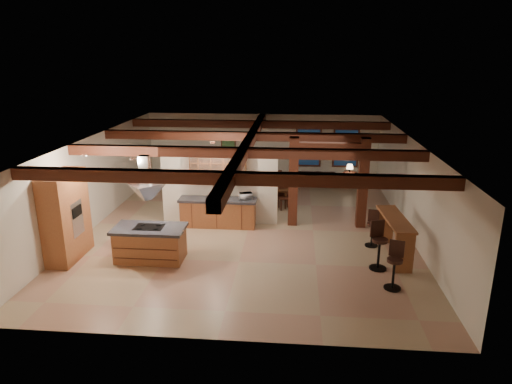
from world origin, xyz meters
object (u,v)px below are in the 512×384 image
at_px(sofa, 315,178).
at_px(kitchen_island, 150,243).
at_px(dining_table, 262,195).
at_px(bar_counter, 394,231).

bearing_deg(sofa, kitchen_island, 59.62).
bearing_deg(kitchen_island, dining_table, 61.97).
height_order(dining_table, bar_counter, bar_counter).
relative_size(kitchen_island, sofa, 0.87).
xyz_separation_m(kitchen_island, dining_table, (2.66, 5.00, -0.12)).
bearing_deg(sofa, bar_counter, 105.71).
distance_m(kitchen_island, dining_table, 5.66).
xyz_separation_m(dining_table, sofa, (2.06, 2.82, -0.03)).
xyz_separation_m(kitchen_island, sofa, (4.72, 7.82, -0.16)).
relative_size(sofa, bar_counter, 1.00).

